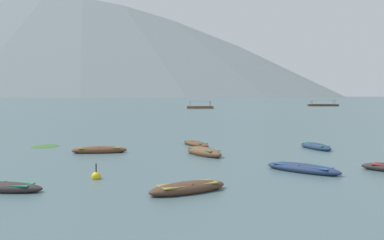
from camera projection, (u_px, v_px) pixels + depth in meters
The scene contains 14 objects.
ground_plane at pixel (178, 96), 1505.22m from camera, with size 6000.00×6000.00×0.00m, color #476066.
mountain_2 at pixel (85, 23), 1421.74m from camera, with size 1656.73×1656.73×480.32m, color slate.
mountain_3 at pixel (278, 60), 1562.62m from camera, with size 1089.63×1089.63×263.41m, color #4C5B56.
rowboat_0 at pixel (303, 169), 23.45m from camera, with size 3.97×3.98×0.57m.
rowboat_1 at pixel (316, 147), 33.36m from camera, with size 2.04×3.86×0.59m.
rowboat_2 at pixel (188, 188), 18.54m from camera, with size 3.81×2.90×0.57m.
rowboat_3 at pixel (1, 187), 18.74m from camera, with size 3.91×1.71×0.51m.
rowboat_4 at pixel (196, 144), 35.53m from camera, with size 2.57×3.87×0.49m.
rowboat_6 at pixel (99, 150), 31.17m from camera, with size 4.02×1.57×0.60m.
rowboat_7 at pixel (204, 152), 29.89m from camera, with size 2.99×3.99×0.72m.
ferry_0 at pixel (323, 105), 161.54m from camera, with size 11.29×5.83×2.54m.
ferry_1 at pixel (200, 107), 133.23m from camera, with size 8.18×2.93×2.54m.
mooring_buoy at pixel (96, 177), 21.49m from camera, with size 0.49×0.49×0.91m.
weed_patch_0 at pixel (45, 146), 35.01m from camera, with size 2.81×2.25×0.14m, color #38662D.
Camera 1 is at (0.47, -8.32, 4.15)m, focal length 40.63 mm.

